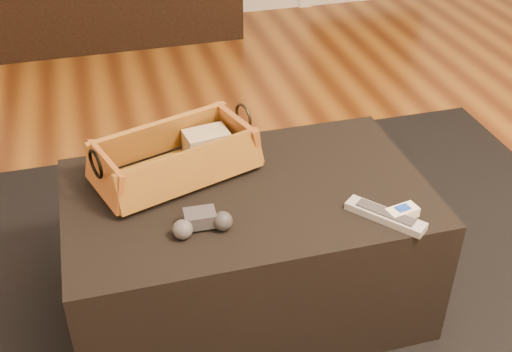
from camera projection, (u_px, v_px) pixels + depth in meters
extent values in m
cube|color=brown|center=(330.00, 347.00, 1.87)|extent=(5.00, 5.50, 0.01)
cube|color=white|center=(175.00, 9.00, 4.00)|extent=(5.00, 0.04, 0.12)
cube|color=black|center=(252.00, 313.00, 1.96)|extent=(2.60, 2.00, 0.01)
cube|color=black|center=(248.00, 249.00, 1.88)|extent=(1.00, 0.60, 0.42)
cube|color=black|center=(172.00, 172.00, 1.79)|extent=(0.24, 0.15, 0.03)
cube|color=tan|center=(207.00, 142.00, 1.88)|extent=(0.14, 0.10, 0.07)
cube|color=#A47125|center=(177.00, 172.00, 1.82)|extent=(0.44, 0.30, 0.02)
cube|color=#AE7627|center=(159.00, 137.00, 1.85)|extent=(0.43, 0.17, 0.12)
cube|color=#B07327|center=(192.00, 170.00, 1.72)|extent=(0.43, 0.17, 0.12)
cube|color=#A55D25|center=(239.00, 132.00, 1.88)|extent=(0.11, 0.22, 0.12)
cube|color=#A95826|center=(104.00, 176.00, 1.69)|extent=(0.11, 0.22, 0.12)
torus|color=black|center=(243.00, 117.00, 1.86)|extent=(0.03, 0.08, 0.08)
torus|color=black|center=(96.00, 164.00, 1.66)|extent=(0.03, 0.08, 0.08)
cube|color=#343437|center=(200.00, 218.00, 1.62)|extent=(0.08, 0.06, 0.04)
sphere|color=#414044|center=(183.00, 229.00, 1.59)|extent=(0.05, 0.05, 0.05)
sphere|color=#2D2D2F|center=(223.00, 221.00, 1.61)|extent=(0.05, 0.05, 0.05)
cube|color=#BABDC2|center=(385.00, 216.00, 1.65)|extent=(0.17, 0.20, 0.02)
cube|color=#313133|center=(386.00, 212.00, 1.65)|extent=(0.13, 0.14, 0.00)
cube|color=white|center=(402.00, 213.00, 1.66)|extent=(0.09, 0.06, 0.03)
cube|color=blue|center=(403.00, 208.00, 1.65)|extent=(0.04, 0.03, 0.01)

